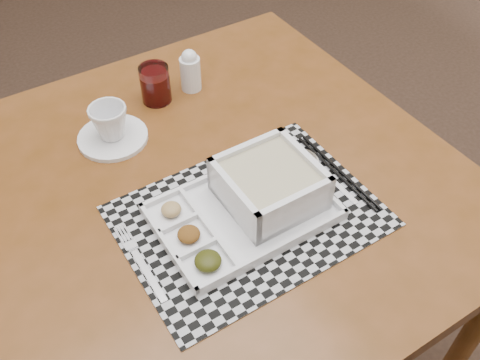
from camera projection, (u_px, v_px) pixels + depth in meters
name	position (u px, v px, depth m)	size (l,w,h in m)	color
floor	(315.00, 214.00, 1.96)	(5.00, 5.00, 0.00)	black
dining_table	(210.00, 203.00, 1.12)	(0.97, 0.97, 0.73)	#4E2C0E
placemat	(249.00, 216.00, 1.00)	(0.47, 0.34, 0.00)	#AAABB2
serving_tray	(260.00, 195.00, 0.99)	(0.32, 0.22, 0.09)	silver
fork	(139.00, 260.00, 0.92)	(0.02, 0.19, 0.00)	silver
spoon	(313.00, 161.00, 1.09)	(0.04, 0.18, 0.01)	silver
chopsticks	(338.00, 172.00, 1.07)	(0.02, 0.24, 0.01)	black
saucer	(113.00, 137.00, 1.15)	(0.15, 0.15, 0.01)	silver
cup	(110.00, 122.00, 1.11)	(0.08, 0.08, 0.07)	silver
juice_glass	(155.00, 86.00, 1.22)	(0.07, 0.07, 0.09)	white
creamer_bottle	(190.00, 71.00, 1.24)	(0.05, 0.05, 0.10)	silver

